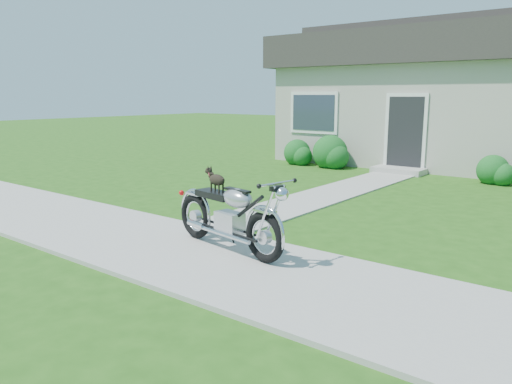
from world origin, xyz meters
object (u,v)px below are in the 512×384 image
house (493,95)px  potted_plant_right (492,170)px  potted_plant_left (328,156)px  motorcycle_with_dog (229,215)px

house → potted_plant_right: (0.92, -3.44, -1.82)m
potted_plant_left → motorcycle_with_dog: size_ratio=0.30×
potted_plant_left → potted_plant_right: bearing=0.0°
potted_plant_right → potted_plant_left: bearing=180.0°
house → potted_plant_right: bearing=-75.0°
motorcycle_with_dog → potted_plant_right: bearing=89.9°
potted_plant_left → potted_plant_right: size_ratio=1.00×
motorcycle_with_dog → house: bearing=97.4°
house → potted_plant_left: 5.38m
house → potted_plant_right: size_ratio=18.95×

